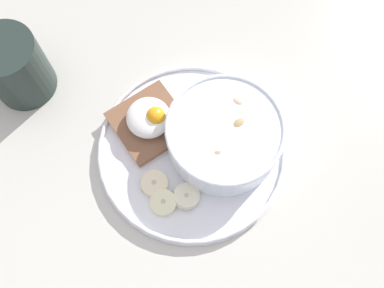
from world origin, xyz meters
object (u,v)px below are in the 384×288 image
poached_egg (150,117)px  banana_slice_left (164,202)px  banana_slice_front (154,183)px  oatmeal_bowl (224,135)px  toast_slice (150,123)px  coffee_mug (15,67)px  banana_slice_back (186,196)px

poached_egg → banana_slice_left: 11.33cm
banana_slice_front → oatmeal_bowl: bearing=92.4°
toast_slice → banana_slice_front: banana_slice_front is taller
poached_egg → coffee_mug: 19.58cm
coffee_mug → toast_slice: bearing=39.5°
banana_slice_front → coffee_mug: bearing=-158.8°
toast_slice → poached_egg: bearing=52.8°
oatmeal_bowl → toast_slice: (-7.37, -7.17, -2.40)cm
toast_slice → banana_slice_front: (7.81, -3.50, -0.00)cm
oatmeal_bowl → coffee_mug: 29.64cm
poached_egg → coffee_mug: bearing=-140.4°
banana_slice_front → coffee_mug: 24.62cm
toast_slice → coffee_mug: (-14.94, -12.32, 3.27)cm
banana_slice_left → banana_slice_front: bearing=176.8°
toast_slice → banana_slice_left: banana_slice_left is taller
banana_slice_left → banana_slice_back: bearing=75.0°
oatmeal_bowl → banana_slice_back: (4.03, -7.92, -2.35)cm
oatmeal_bowl → poached_egg: (-7.27, -7.04, -0.52)cm
banana_slice_front → coffee_mug: size_ratio=0.52×
toast_slice → coffee_mug: coffee_mug is taller
banana_slice_left → banana_slice_back: same height
poached_egg → banana_slice_front: poached_egg is taller
banana_slice_back → toast_slice: bearing=176.2°
poached_egg → banana_slice_back: size_ratio=1.32×
poached_egg → banana_slice_front: 8.73cm
oatmeal_bowl → banana_slice_front: 10.95cm
banana_slice_front → coffee_mug: (-22.75, -8.82, 3.27)cm
banana_slice_front → poached_egg: bearing=154.8°
banana_slice_back → coffee_mug: bearing=-156.3°
poached_egg → banana_slice_back: (11.30, -0.88, -1.83)cm
oatmeal_bowl → coffee_mug: bearing=-138.9°
toast_slice → banana_slice_front: 8.56cm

